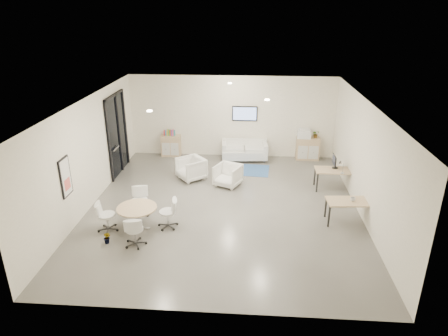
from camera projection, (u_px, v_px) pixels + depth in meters
name	position (u px, v px, depth m)	size (l,w,h in m)	color
room_shell	(223.00, 157.00, 11.47)	(9.60, 10.60, 4.80)	#585650
glass_door	(117.00, 132.00, 14.09)	(0.09, 1.90, 2.85)	black
artwork	(65.00, 177.00, 10.28)	(0.05, 0.54, 1.04)	black
wall_tv	(245.00, 114.00, 15.50)	(0.98, 0.06, 0.58)	black
ceiling_spots	(219.00, 97.00, 11.66)	(3.14, 4.14, 0.03)	#FFEAC6
sideboard_left	(171.00, 146.00, 16.03)	(0.76, 0.39, 0.85)	tan
sideboard_right	(308.00, 149.00, 15.64)	(0.89, 0.43, 0.89)	tan
books	(170.00, 133.00, 15.83)	(0.44, 0.14, 0.22)	red
printer	(304.00, 133.00, 15.42)	(0.55, 0.47, 0.37)	white
loveseat	(244.00, 151.00, 15.65)	(1.81, 1.01, 0.65)	white
blue_rug	(245.00, 170.00, 14.76)	(1.72, 1.15, 0.01)	#305495
armchair_left	(191.00, 168.00, 13.84)	(0.83, 0.78, 0.86)	white
armchair_right	(228.00, 174.00, 13.36)	(0.78, 0.73, 0.81)	white
desk_rear	(336.00, 172.00, 13.02)	(1.32, 0.67, 0.68)	tan
desk_front	(350.00, 203.00, 10.98)	(1.34, 0.75, 0.67)	tan
monitor	(334.00, 161.00, 13.04)	(0.20, 0.50, 0.44)	black
round_table	(137.00, 210.00, 10.69)	(1.07, 1.07, 0.65)	tan
meeting_chairs	(137.00, 215.00, 10.74)	(2.25, 2.25, 0.82)	white
plant_cabinet	(316.00, 135.00, 15.44)	(0.26, 0.29, 0.23)	#3F7F3F
plant_floor	(108.00, 241.00, 10.18)	(0.19, 0.34, 0.15)	#3F7F3F
cup	(353.00, 199.00, 10.92)	(0.13, 0.11, 0.13)	white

